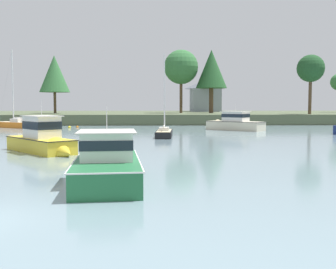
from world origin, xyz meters
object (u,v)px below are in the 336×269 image
object	(u,v)px
mooring_buoy_orange	(77,127)
mooring_buoy_yellow	(69,127)
sailboat_black	(164,135)
cruiser_yellow	(44,144)
dinghy_white	(41,136)
cruiser_cream	(231,126)
sailboat_orange	(17,126)
cruiser_green	(108,168)

from	to	relation	value
mooring_buoy_orange	mooring_buoy_yellow	bearing A→B (deg)	-124.18
sailboat_black	mooring_buoy_orange	size ratio (longest dim) A/B	21.50
cruiser_yellow	mooring_buoy_orange	world-z (taller)	cruiser_yellow
dinghy_white	mooring_buoy_yellow	distance (m)	17.75
cruiser_cream	mooring_buoy_yellow	distance (m)	24.11
dinghy_white	sailboat_black	world-z (taller)	sailboat_black
sailboat_black	mooring_buoy_yellow	size ratio (longest dim) A/B	18.74
sailboat_orange	sailboat_black	size ratio (longest dim) A/B	1.32
dinghy_white	cruiser_green	size ratio (longest dim) A/B	0.43
cruiser_yellow	cruiser_green	bearing A→B (deg)	-62.28
cruiser_yellow	cruiser_green	world-z (taller)	cruiser_yellow
cruiser_yellow	sailboat_orange	xyz separation A→B (m)	(-13.07, 33.62, -0.38)
mooring_buoy_orange	cruiser_cream	bearing A→B (deg)	-18.32
dinghy_white	sailboat_orange	distance (m)	20.74
cruiser_green	mooring_buoy_orange	size ratio (longest dim) A/B	19.32
sailboat_black	cruiser_green	bearing A→B (deg)	-97.29
sailboat_orange	sailboat_black	bearing A→B (deg)	-41.01
mooring_buoy_yellow	sailboat_orange	bearing A→B (deg)	172.73
dinghy_white	sailboat_orange	xyz separation A→B (m)	(-8.79, 18.79, 0.11)
sailboat_orange	mooring_buoy_yellow	bearing A→B (deg)	-7.27
sailboat_orange	mooring_buoy_yellow	size ratio (longest dim) A/B	24.81
dinghy_white	cruiser_green	world-z (taller)	cruiser_green
cruiser_yellow	sailboat_black	size ratio (longest dim) A/B	0.82
sailboat_orange	cruiser_green	size ratio (longest dim) A/B	1.47
cruiser_cream	mooring_buoy_orange	world-z (taller)	cruiser_cream
dinghy_white	sailboat_black	bearing A→B (deg)	-1.70
dinghy_white	sailboat_black	distance (m)	13.28
sailboat_orange	cruiser_green	distance (m)	48.37
sailboat_orange	cruiser_green	xyz separation A→B (m)	(18.81, -44.56, 0.27)
cruiser_green	mooring_buoy_yellow	distance (m)	44.79
dinghy_white	mooring_buoy_yellow	bearing A→B (deg)	91.87
dinghy_white	sailboat_orange	bearing A→B (deg)	115.06
sailboat_black	mooring_buoy_orange	distance (m)	23.40
cruiser_yellow	mooring_buoy_yellow	bearing A→B (deg)	98.48
mooring_buoy_orange	cruiser_yellow	bearing A→B (deg)	-83.42
dinghy_white	cruiser_green	distance (m)	27.66
sailboat_orange	mooring_buoy_yellow	world-z (taller)	sailboat_orange
sailboat_black	sailboat_orange	bearing A→B (deg)	138.99
sailboat_orange	sailboat_black	xyz separation A→B (m)	(22.06, -19.18, -0.05)
dinghy_white	sailboat_black	xyz separation A→B (m)	(13.27, -0.39, 0.06)
mooring_buoy_yellow	sailboat_black	bearing A→B (deg)	-52.63
dinghy_white	mooring_buoy_yellow	size ratio (longest dim) A/B	7.27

